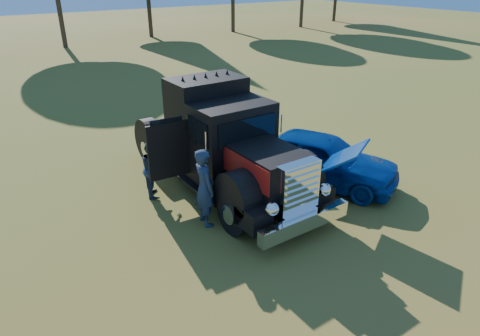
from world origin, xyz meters
The scene contains 5 objects.
ground centered at (0.00, 0.00, 0.00)m, with size 120.00×120.00×0.00m, color #435A1A.
diamond_t_truck centered at (1.43, 2.70, 1.28)m, with size 3.38×7.16×3.00m.
hotrod_coupe centered at (3.91, 1.43, 0.76)m, with size 3.60×4.73×1.89m.
spectator_near centered at (0.04, 1.38, 0.98)m, with size 0.72×0.47×1.97m, color #1D2F43.
spectator_far centered at (-0.36, 3.46, 0.79)m, with size 0.77×0.60×1.58m, color #1B2940.
Camera 1 is at (-4.37, -6.49, 5.71)m, focal length 32.00 mm.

